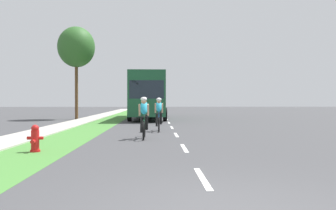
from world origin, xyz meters
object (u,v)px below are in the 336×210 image
(suv_silver, at_px, (150,105))
(cyclist_trailing, at_px, (159,114))
(fire_hydrant_red, at_px, (35,139))
(street_tree_near, at_px, (76,47))
(bus_dark_green, at_px, (148,94))
(cyclist_lead, at_px, (144,117))

(suv_silver, bearing_deg, cyclist_trailing, -88.23)
(fire_hydrant_red, distance_m, street_tree_near, 18.02)
(fire_hydrant_red, xyz_separation_m, suv_silver, (2.61, 35.85, 0.58))
(bus_dark_green, height_order, suv_silver, bus_dark_green)
(fire_hydrant_red, xyz_separation_m, bus_dark_green, (2.78, 18.15, 1.61))
(suv_silver, xyz_separation_m, street_tree_near, (-5.40, -18.83, 4.65))
(cyclist_lead, height_order, street_tree_near, street_tree_near)
(suv_silver, bearing_deg, street_tree_near, -106.01)
(street_tree_near, bearing_deg, suv_silver, 73.99)
(cyclist_trailing, height_order, street_tree_near, street_tree_near)
(cyclist_lead, distance_m, street_tree_near, 15.65)
(street_tree_near, bearing_deg, cyclist_lead, -67.40)
(street_tree_near, bearing_deg, cyclist_trailing, -59.41)
(cyclist_trailing, relative_size, bus_dark_green, 0.15)
(cyclist_trailing, relative_size, suv_silver, 0.37)
(bus_dark_green, height_order, street_tree_near, street_tree_near)
(bus_dark_green, distance_m, suv_silver, 17.73)
(cyclist_lead, relative_size, cyclist_trailing, 1.00)
(fire_hydrant_red, relative_size, suv_silver, 0.16)
(cyclist_lead, height_order, cyclist_trailing, same)
(cyclist_trailing, xyz_separation_m, street_tree_near, (-6.32, 10.68, 4.78))
(cyclist_trailing, bearing_deg, street_tree_near, 120.59)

